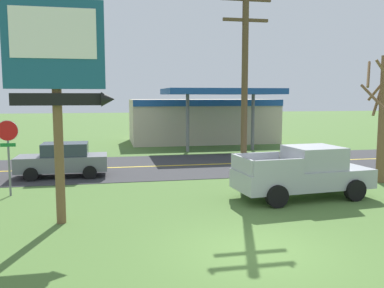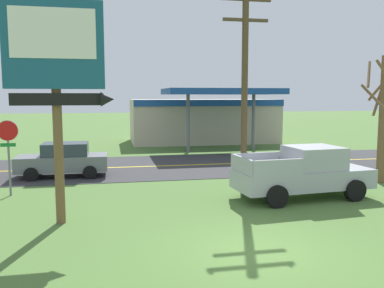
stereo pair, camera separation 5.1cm
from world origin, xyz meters
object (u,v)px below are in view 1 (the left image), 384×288
motel_sign (57,67)px  stop_sign (8,144)px  gas_station (203,119)px  bare_tree (383,115)px  utility_pole (245,83)px  pickup_silver_parked_on_lawn (304,173)px  car_grey_far_lane (63,160)px

motel_sign → stop_sign: 5.47m
motel_sign → stop_sign: motel_sign is taller
motel_sign → gas_station: motel_sign is taller
bare_tree → stop_sign: bearing=177.9°
utility_pole → pickup_silver_parked_on_lawn: utility_pole is taller
utility_pole → bare_tree: bearing=0.8°
bare_tree → utility_pole: bearing=-179.2°
stop_sign → bare_tree: bare_tree is taller
bare_tree → car_grey_far_lane: 14.91m
motel_sign → gas_station: size_ratio=0.58×
motel_sign → utility_pole: (6.89, 3.47, -0.29)m
gas_station → pickup_silver_parked_on_lawn: bearing=-91.6°
motel_sign → utility_pole: 7.72m
utility_pole → gas_station: utility_pole is taller
bare_tree → pickup_silver_parked_on_lawn: (-4.70, -1.96, -2.09)m
stop_sign → car_grey_far_lane: (1.63, 3.57, -1.20)m
motel_sign → bare_tree: 13.95m
motel_sign → gas_station: 23.25m
pickup_silver_parked_on_lawn → car_grey_far_lane: (-9.45, 6.10, -0.13)m
stop_sign → pickup_silver_parked_on_lawn: bearing=-12.9°
bare_tree → gas_station: 18.11m
gas_station → car_grey_far_lane: bearing=-126.6°
stop_sign → car_grey_far_lane: stop_sign is taller
bare_tree → pickup_silver_parked_on_lawn: bearing=-157.4°
bare_tree → car_grey_far_lane: bearing=163.7°
gas_station → car_grey_far_lane: size_ratio=2.86×
utility_pole → pickup_silver_parked_on_lawn: (1.80, -1.86, -3.45)m
stop_sign → bare_tree: bearing=-2.1°
motel_sign → pickup_silver_parked_on_lawn: bearing=10.4°
utility_pole → gas_station: 18.02m
utility_pole → gas_station: (2.35, 17.69, -2.47)m
stop_sign → utility_pole: utility_pole is taller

